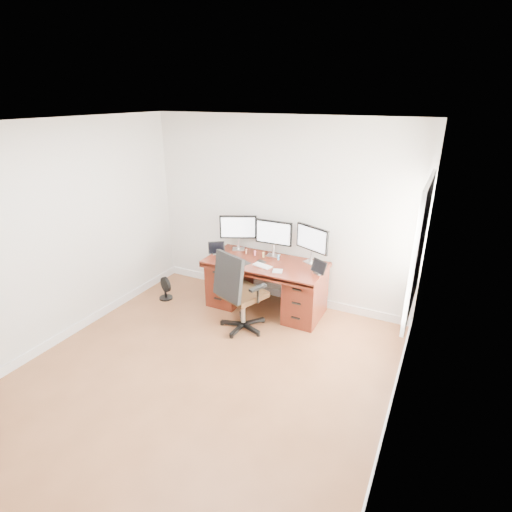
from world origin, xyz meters
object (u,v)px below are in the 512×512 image
at_px(desk, 266,283).
at_px(office_chair, 240,305).
at_px(keyboard, 262,266).
at_px(floor_fan, 165,289).
at_px(monitor_center, 274,234).

relative_size(desk, office_chair, 1.51).
bearing_deg(keyboard, floor_fan, -156.82).
bearing_deg(keyboard, office_chair, -86.74).
relative_size(floor_fan, monitor_center, 0.64).
height_order(desk, floor_fan, desk).
bearing_deg(floor_fan, desk, 39.22).
bearing_deg(keyboard, monitor_center, 107.40).
height_order(floor_fan, keyboard, keyboard).
distance_m(desk, keyboard, 0.40).
bearing_deg(floor_fan, keyboard, 32.44).
distance_m(floor_fan, monitor_center, 1.89).
height_order(office_chair, keyboard, office_chair).
bearing_deg(office_chair, keyboard, 99.81).
xyz_separation_m(desk, monitor_center, (0.00, 0.24, 0.68)).
bearing_deg(floor_fan, office_chair, 13.93).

